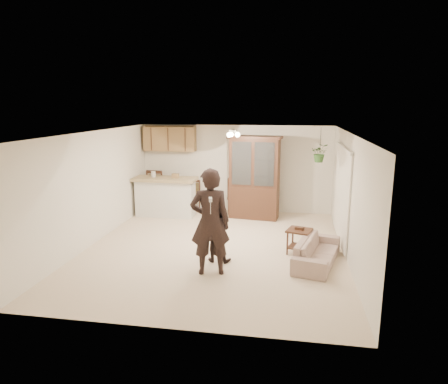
% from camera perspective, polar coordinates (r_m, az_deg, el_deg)
% --- Properties ---
extents(floor, '(6.50, 6.50, 0.00)m').
position_cam_1_polar(floor, '(8.79, -1.30, -8.04)').
color(floor, beige).
rests_on(floor, ground).
extents(ceiling, '(5.50, 6.50, 0.02)m').
position_cam_1_polar(ceiling, '(8.26, -1.39, 8.44)').
color(ceiling, white).
rests_on(ceiling, wall_back).
extents(wall_back, '(5.50, 0.02, 2.50)m').
position_cam_1_polar(wall_back, '(11.59, 1.67, 3.36)').
color(wall_back, silver).
rests_on(wall_back, ground).
extents(wall_front, '(5.50, 0.02, 2.50)m').
position_cam_1_polar(wall_front, '(5.40, -7.87, -7.41)').
color(wall_front, silver).
rests_on(wall_front, ground).
extents(wall_left, '(0.02, 6.50, 2.50)m').
position_cam_1_polar(wall_left, '(9.34, -18.15, 0.55)').
color(wall_left, silver).
rests_on(wall_left, ground).
extents(wall_right, '(0.02, 6.50, 2.50)m').
position_cam_1_polar(wall_right, '(8.38, 17.47, -0.72)').
color(wall_right, silver).
rests_on(wall_right, ground).
extents(breakfast_bar, '(1.60, 0.55, 1.00)m').
position_cam_1_polar(breakfast_bar, '(11.28, -8.34, -0.91)').
color(breakfast_bar, silver).
rests_on(breakfast_bar, floor).
extents(bar_top, '(1.75, 0.70, 0.08)m').
position_cam_1_polar(bar_top, '(11.16, -8.43, 1.84)').
color(bar_top, tan).
rests_on(bar_top, breakfast_bar).
extents(upper_cabinets, '(1.50, 0.34, 0.70)m').
position_cam_1_polar(upper_cabinets, '(11.72, -7.74, 7.54)').
color(upper_cabinets, olive).
rests_on(upper_cabinets, wall_back).
extents(vertical_blinds, '(0.06, 2.30, 2.10)m').
position_cam_1_polar(vertical_blinds, '(9.28, 16.43, -0.37)').
color(vertical_blinds, silver).
rests_on(vertical_blinds, wall_right).
extents(ceiling_fixture, '(0.36, 0.36, 0.20)m').
position_cam_1_polar(ceiling_fixture, '(9.41, 1.21, 8.32)').
color(ceiling_fixture, beige).
rests_on(ceiling_fixture, ceiling).
extents(hanging_plant, '(0.43, 0.37, 0.48)m').
position_cam_1_polar(hanging_plant, '(10.59, 13.53, 5.44)').
color(hanging_plant, '#285622').
rests_on(hanging_plant, ceiling).
extents(plant_cord, '(0.01, 0.01, 0.65)m').
position_cam_1_polar(plant_cord, '(10.55, 13.62, 7.19)').
color(plant_cord, black).
rests_on(plant_cord, ceiling).
extents(sofa, '(1.16, 2.00, 0.73)m').
position_cam_1_polar(sofa, '(8.09, 13.19, -7.45)').
color(sofa, '#BFB09D').
rests_on(sofa, floor).
extents(adult, '(0.74, 0.57, 1.80)m').
position_cam_1_polar(adult, '(7.27, -2.00, -4.96)').
color(adult, black).
rests_on(adult, floor).
extents(child, '(0.69, 0.55, 1.35)m').
position_cam_1_polar(child, '(7.91, -1.12, -5.21)').
color(child, black).
rests_on(child, floor).
extents(china_hutch, '(1.48, 0.72, 2.25)m').
position_cam_1_polar(china_hutch, '(10.87, 4.37, 1.99)').
color(china_hutch, '#311D12').
rests_on(china_hutch, floor).
extents(side_table, '(0.59, 0.59, 0.58)m').
position_cam_1_polar(side_table, '(8.57, 10.64, -6.89)').
color(side_table, '#311D12').
rests_on(side_table, floor).
extents(chair_bar, '(0.57, 0.57, 1.19)m').
position_cam_1_polar(chair_bar, '(11.77, -10.26, -1.23)').
color(chair_bar, '#311D12').
rests_on(chair_bar, floor).
extents(chair_hutch_left, '(0.55, 0.55, 0.93)m').
position_cam_1_polar(chair_hutch_left, '(11.72, -4.69, -1.51)').
color(chair_hutch_left, '#311D12').
rests_on(chair_hutch_left, floor).
extents(chair_hutch_right, '(0.53, 0.53, 1.07)m').
position_cam_1_polar(chair_hutch_right, '(11.47, 1.67, -1.56)').
color(chair_hutch_right, '#311D12').
rests_on(chair_hutch_right, floor).
extents(controller_adult, '(0.09, 0.18, 0.05)m').
position_cam_1_polar(controller_adult, '(6.66, -1.95, -1.08)').
color(controller_adult, white).
rests_on(controller_adult, adult).
extents(controller_child, '(0.04, 0.11, 0.03)m').
position_cam_1_polar(controller_child, '(7.62, -1.66, -5.19)').
color(controller_child, white).
rests_on(controller_child, child).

